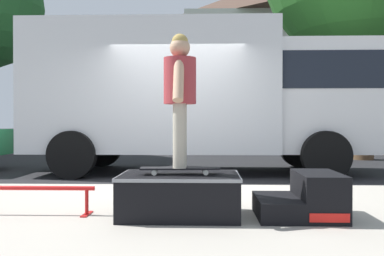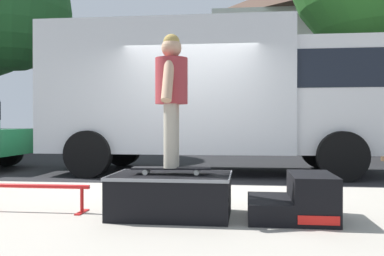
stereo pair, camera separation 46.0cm
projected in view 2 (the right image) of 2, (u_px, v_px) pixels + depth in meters
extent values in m
plane|color=black|center=(183.00, 187.00, 7.10)|extent=(140.00, 140.00, 0.00)
cube|color=#A8A093|center=(137.00, 228.00, 4.12)|extent=(50.00, 5.00, 0.12)
cube|color=black|center=(171.00, 195.00, 4.36)|extent=(1.16, 0.80, 0.42)
cube|color=gray|center=(171.00, 175.00, 4.36)|extent=(1.18, 0.82, 0.03)
cube|color=black|center=(269.00, 208.00, 4.24)|extent=(0.41, 0.78, 0.20)
cube|color=black|center=(312.00, 197.00, 4.19)|extent=(0.41, 0.78, 0.44)
cube|color=red|center=(319.00, 221.00, 3.80)|extent=(0.36, 0.01, 0.08)
cylinder|color=red|center=(12.00, 186.00, 4.60)|extent=(1.69, 0.04, 0.04)
cylinder|color=red|center=(82.00, 200.00, 4.51)|extent=(0.04, 0.04, 0.27)
cube|color=red|center=(82.00, 212.00, 4.51)|extent=(0.06, 0.28, 0.01)
cube|color=black|center=(172.00, 168.00, 4.34)|extent=(0.79, 0.26, 0.02)
cylinder|color=silver|center=(197.00, 171.00, 4.42)|extent=(0.05, 0.03, 0.05)
cylinder|color=silver|center=(196.00, 173.00, 4.24)|extent=(0.05, 0.03, 0.05)
cylinder|color=silver|center=(148.00, 170.00, 4.45)|extent=(0.05, 0.03, 0.05)
cylinder|color=silver|center=(145.00, 172.00, 4.27)|extent=(0.05, 0.03, 0.05)
cylinder|color=#B7AD99|center=(173.00, 135.00, 4.42)|extent=(0.13, 0.13, 0.63)
cylinder|color=#B7AD99|center=(170.00, 136.00, 4.26)|extent=(0.13, 0.13, 0.63)
cylinder|color=#A53338|center=(171.00, 81.00, 4.33)|extent=(0.32, 0.32, 0.45)
cylinder|color=tan|center=(175.00, 84.00, 4.53)|extent=(0.10, 0.28, 0.43)
cylinder|color=tan|center=(168.00, 80.00, 4.13)|extent=(0.10, 0.28, 0.43)
sphere|color=tan|center=(171.00, 48.00, 4.33)|extent=(0.20, 0.20, 0.20)
sphere|color=tan|center=(171.00, 42.00, 4.33)|extent=(0.16, 0.16, 0.16)
cube|color=silver|center=(171.00, 90.00, 9.33)|extent=(5.00, 2.35, 2.60)
cube|color=white|center=(338.00, 98.00, 8.91)|extent=(1.90, 2.16, 2.20)
cube|color=black|center=(338.00, 74.00, 8.91)|extent=(1.92, 2.19, 0.70)
cylinder|color=black|center=(320.00, 149.00, 10.11)|extent=(0.90, 0.28, 0.90)
cylinder|color=black|center=(343.00, 156.00, 7.78)|extent=(0.90, 0.28, 0.90)
cylinder|color=black|center=(123.00, 147.00, 10.68)|extent=(0.90, 0.28, 0.90)
cylinder|color=black|center=(88.00, 154.00, 8.35)|extent=(0.90, 0.28, 0.90)
cube|color=#196638|center=(0.00, 141.00, 9.62)|extent=(1.10, 1.85, 0.55)
cylinder|color=black|center=(8.00, 151.00, 10.58)|extent=(0.72, 0.24, 0.72)
sphere|color=#235628|center=(11.00, 12.00, 13.77)|extent=(3.72, 3.72, 3.72)
cube|color=silver|center=(306.00, 84.00, 22.20)|extent=(9.00, 7.50, 6.00)
cube|color=#B2ADA3|center=(319.00, 114.00, 18.25)|extent=(9.00, 0.50, 2.80)
pyramid|color=#473328|center=(306.00, 1.00, 22.15)|extent=(9.54, 7.95, 2.40)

